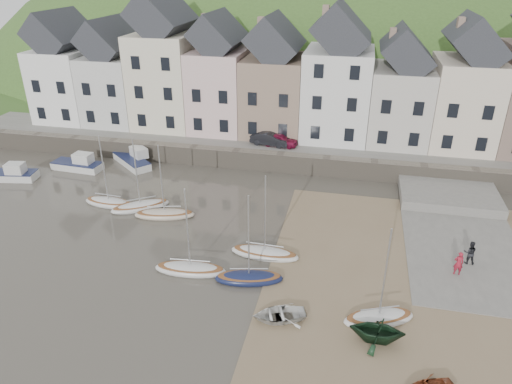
% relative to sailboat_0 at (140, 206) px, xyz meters
% --- Properties ---
extents(ground, '(160.00, 160.00, 0.00)m').
position_rel_sailboat_0_xyz_m(ground, '(9.89, -6.81, -0.26)').
color(ground, '#433E34').
rests_on(ground, ground).
extents(quay_land, '(90.00, 30.00, 1.50)m').
position_rel_sailboat_0_xyz_m(quay_land, '(9.89, 25.19, 0.49)').
color(quay_land, '#3A5B24').
rests_on(quay_land, ground).
extents(quay_street, '(70.00, 7.00, 0.10)m').
position_rel_sailboat_0_xyz_m(quay_street, '(9.89, 13.69, 1.29)').
color(quay_street, slate).
rests_on(quay_street, quay_land).
extents(seawall, '(70.00, 1.20, 1.80)m').
position_rel_sailboat_0_xyz_m(seawall, '(9.89, 10.19, 0.64)').
color(seawall, slate).
rests_on(seawall, ground).
extents(beach, '(18.00, 26.00, 0.06)m').
position_rel_sailboat_0_xyz_m(beach, '(20.89, -6.81, -0.23)').
color(beach, '#7A664A').
rests_on(beach, ground).
extents(slipway, '(8.00, 18.00, 0.12)m').
position_rel_sailboat_0_xyz_m(slipway, '(24.89, 1.19, -0.20)').
color(slipway, slate).
rests_on(slipway, ground).
extents(hillside, '(134.40, 84.00, 84.00)m').
position_rel_sailboat_0_xyz_m(hillside, '(4.90, 53.19, -18.25)').
color(hillside, '#3A5B24').
rests_on(hillside, ground).
extents(townhouse_terrace, '(61.05, 8.00, 13.93)m').
position_rel_sailboat_0_xyz_m(townhouse_terrace, '(11.65, 17.19, 7.06)').
color(townhouse_terrace, white).
rests_on(townhouse_terrace, quay_land).
extents(sailboat_0, '(4.80, 3.95, 6.32)m').
position_rel_sailboat_0_xyz_m(sailboat_0, '(0.00, 0.00, 0.00)').
color(sailboat_0, silver).
rests_on(sailboat_0, ground).
extents(sailboat_1, '(4.42, 1.75, 6.32)m').
position_rel_sailboat_0_xyz_m(sailboat_1, '(-2.87, 0.07, 0.00)').
color(sailboat_1, silver).
rests_on(sailboat_1, ground).
extents(sailboat_2, '(5.01, 2.55, 6.32)m').
position_rel_sailboat_0_xyz_m(sailboat_2, '(2.45, -0.82, -0.00)').
color(sailboat_2, beige).
rests_on(sailboat_2, ground).
extents(sailboat_3, '(4.90, 1.94, 6.32)m').
position_rel_sailboat_0_xyz_m(sailboat_3, '(6.95, -7.41, 0.00)').
color(sailboat_3, silver).
rests_on(sailboat_3, ground).
extents(sailboat_4, '(4.85, 1.69, 6.32)m').
position_rel_sailboat_0_xyz_m(sailboat_4, '(11.33, -4.54, -0.00)').
color(sailboat_4, silver).
rests_on(sailboat_4, ground).
extents(sailboat_5, '(4.59, 2.39, 6.32)m').
position_rel_sailboat_0_xyz_m(sailboat_5, '(10.91, -7.50, 0.00)').
color(sailboat_5, '#141C40').
rests_on(sailboat_5, ground).
extents(sailboat_6, '(4.41, 2.95, 6.32)m').
position_rel_sailboat_0_xyz_m(sailboat_6, '(18.93, -9.55, 0.00)').
color(sailboat_6, silver).
rests_on(sailboat_6, ground).
extents(motorboat_0, '(5.04, 2.08, 1.70)m').
position_rel_sailboat_0_xyz_m(motorboat_0, '(-9.32, 6.25, 0.32)').
color(motorboat_0, silver).
rests_on(motorboat_0, ground).
extents(motorboat_1, '(4.75, 2.48, 1.70)m').
position_rel_sailboat_0_xyz_m(motorboat_1, '(-14.05, 2.82, 0.32)').
color(motorboat_1, silver).
rests_on(motorboat_1, ground).
extents(motorboat_2, '(5.18, 4.70, 1.70)m').
position_rel_sailboat_0_xyz_m(motorboat_2, '(-4.69, 8.58, 0.32)').
color(motorboat_2, silver).
rests_on(motorboat_2, ground).
extents(rowboat_white, '(3.58, 3.06, 0.63)m').
position_rel_sailboat_0_xyz_m(rowboat_white, '(13.39, -10.63, 0.11)').
color(rowboat_white, silver).
rests_on(rowboat_white, beach).
extents(rowboat_green, '(2.92, 2.52, 1.53)m').
position_rel_sailboat_0_xyz_m(rowboat_green, '(18.77, -11.21, 0.57)').
color(rowboat_green, black).
rests_on(rowboat_green, beach).
extents(person_red, '(0.64, 0.45, 1.68)m').
position_rel_sailboat_0_xyz_m(person_red, '(23.91, -4.04, 0.70)').
color(person_red, maroon).
rests_on(person_red, slipway).
extents(person_dark, '(0.84, 0.67, 1.67)m').
position_rel_sailboat_0_xyz_m(person_dark, '(24.85, -2.57, 0.69)').
color(person_dark, black).
rests_on(person_dark, slipway).
extents(car_left, '(3.80, 1.84, 1.25)m').
position_rel_sailboat_0_xyz_m(car_left, '(9.31, 12.69, 1.96)').
color(car_left, maroon).
rests_on(car_left, quay_street).
extents(car_right, '(4.13, 1.99, 1.31)m').
position_rel_sailboat_0_xyz_m(car_right, '(8.37, 12.69, 1.99)').
color(car_right, black).
rests_on(car_right, quay_street).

